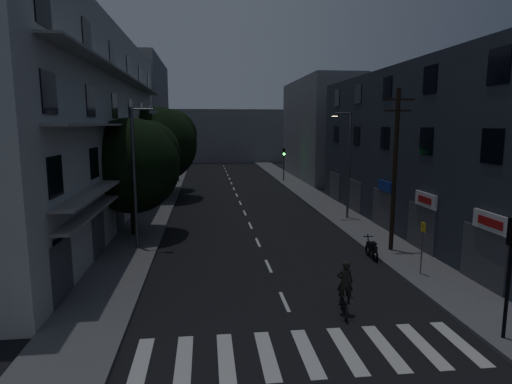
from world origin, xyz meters
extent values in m
plane|color=black|center=(0.00, 25.00, 0.00)|extent=(160.00, 160.00, 0.00)
cube|color=#565659|center=(-7.50, 25.00, 0.07)|extent=(3.00, 90.00, 0.15)
cube|color=#565659|center=(7.50, 25.00, 0.07)|extent=(3.00, 90.00, 0.15)
cube|color=beige|center=(-5.20, -2.00, 0.01)|extent=(0.50, 3.00, 0.01)
cube|color=beige|center=(-3.90, -2.00, 0.01)|extent=(0.50, 3.00, 0.01)
cube|color=beige|center=(-2.60, -2.00, 0.01)|extent=(0.50, 3.00, 0.01)
cube|color=beige|center=(-1.30, -2.00, 0.01)|extent=(0.50, 3.00, 0.01)
cube|color=beige|center=(0.00, -2.00, 0.01)|extent=(0.50, 3.00, 0.01)
cube|color=beige|center=(1.30, -2.00, 0.01)|extent=(0.50, 3.00, 0.01)
cube|color=beige|center=(2.60, -2.00, 0.01)|extent=(0.50, 3.00, 0.01)
cube|color=beige|center=(3.90, -2.00, 0.01)|extent=(0.50, 3.00, 0.01)
cube|color=beige|center=(5.20, -2.00, 0.01)|extent=(0.50, 3.00, 0.01)
cube|color=beige|center=(0.00, 2.00, 0.01)|extent=(0.15, 2.00, 0.01)
cube|color=beige|center=(0.00, 6.50, 0.01)|extent=(0.15, 2.00, 0.01)
cube|color=beige|center=(0.00, 11.00, 0.01)|extent=(0.15, 2.00, 0.01)
cube|color=beige|center=(0.00, 15.50, 0.01)|extent=(0.15, 2.00, 0.01)
cube|color=beige|center=(0.00, 20.00, 0.01)|extent=(0.15, 2.00, 0.01)
cube|color=beige|center=(0.00, 24.50, 0.01)|extent=(0.15, 2.00, 0.01)
cube|color=beige|center=(0.00, 29.00, 0.01)|extent=(0.15, 2.00, 0.01)
cube|color=beige|center=(0.00, 33.50, 0.01)|extent=(0.15, 2.00, 0.01)
cube|color=beige|center=(0.00, 38.00, 0.01)|extent=(0.15, 2.00, 0.01)
cube|color=beige|center=(0.00, 42.50, 0.01)|extent=(0.15, 2.00, 0.01)
cube|color=beige|center=(0.00, 47.00, 0.01)|extent=(0.15, 2.00, 0.01)
cube|color=beige|center=(0.00, 51.50, 0.01)|extent=(0.15, 2.00, 0.01)
cube|color=beige|center=(0.00, 56.00, 0.01)|extent=(0.15, 2.00, 0.01)
cube|color=beige|center=(0.00, 60.50, 0.01)|extent=(0.15, 2.00, 0.01)
cube|color=#B5B5AF|center=(-12.00, 18.00, 7.00)|extent=(6.00, 36.00, 14.00)
cube|color=black|center=(-8.98, 3.00, 2.00)|extent=(0.06, 1.60, 1.60)
cube|color=black|center=(-8.98, 9.00, 2.00)|extent=(0.06, 1.60, 1.60)
cube|color=black|center=(-8.98, 15.00, 2.00)|extent=(0.06, 1.60, 1.60)
cube|color=black|center=(-8.98, 21.00, 2.00)|extent=(0.06, 1.60, 1.60)
cube|color=black|center=(-8.98, 27.00, 2.00)|extent=(0.06, 1.60, 1.60)
cube|color=black|center=(-8.98, 33.00, 2.00)|extent=(0.06, 1.60, 1.60)
cube|color=black|center=(-8.98, 3.00, 5.20)|extent=(0.06, 1.60, 1.60)
cube|color=black|center=(-8.98, 9.00, 5.20)|extent=(0.06, 1.60, 1.60)
cube|color=black|center=(-8.98, 15.00, 5.20)|extent=(0.06, 1.60, 1.60)
cube|color=black|center=(-8.98, 21.00, 5.20)|extent=(0.06, 1.60, 1.60)
cube|color=black|center=(-8.98, 27.00, 5.20)|extent=(0.06, 1.60, 1.60)
cube|color=black|center=(-8.98, 33.00, 5.20)|extent=(0.06, 1.60, 1.60)
cube|color=black|center=(-8.98, 3.00, 8.40)|extent=(0.06, 1.60, 1.60)
cube|color=black|center=(-8.98, 9.00, 8.40)|extent=(0.06, 1.60, 1.60)
cube|color=black|center=(-8.98, 15.00, 8.40)|extent=(0.06, 1.60, 1.60)
cube|color=black|center=(-8.98, 21.00, 8.40)|extent=(0.06, 1.60, 1.60)
cube|color=black|center=(-8.98, 27.00, 8.40)|extent=(0.06, 1.60, 1.60)
cube|color=black|center=(-8.98, 33.00, 8.40)|extent=(0.06, 1.60, 1.60)
cube|color=black|center=(-8.98, 3.00, 11.60)|extent=(0.06, 1.60, 1.60)
cube|color=black|center=(-8.98, 9.00, 11.60)|extent=(0.06, 1.60, 1.60)
cube|color=black|center=(-8.98, 15.00, 11.60)|extent=(0.06, 1.60, 1.60)
cube|color=black|center=(-8.98, 21.00, 11.60)|extent=(0.06, 1.60, 1.60)
cube|color=black|center=(-8.98, 27.00, 11.60)|extent=(0.06, 1.60, 1.60)
cube|color=black|center=(-8.98, 33.00, 11.60)|extent=(0.06, 1.60, 1.60)
cube|color=gray|center=(-8.50, 18.00, 4.00)|extent=(1.00, 32.40, 0.12)
cube|color=gray|center=(-8.50, 18.00, 7.20)|extent=(1.00, 32.40, 0.12)
cube|color=gray|center=(-8.50, 18.00, 10.40)|extent=(1.00, 32.40, 0.12)
cube|color=gray|center=(-8.60, 18.00, 3.10)|extent=(0.80, 32.40, 0.12)
cube|color=#424247|center=(-8.97, 3.00, 1.40)|extent=(0.06, 2.40, 2.40)
cube|color=#424247|center=(-8.97, 9.00, 1.40)|extent=(0.06, 2.40, 2.40)
cube|color=#424247|center=(-8.97, 15.00, 1.40)|extent=(0.06, 2.40, 2.40)
cube|color=#424247|center=(-8.97, 21.00, 1.40)|extent=(0.06, 2.40, 2.40)
cube|color=#424247|center=(-8.97, 27.00, 1.40)|extent=(0.06, 2.40, 2.40)
cube|color=#424247|center=(-8.97, 33.00, 1.40)|extent=(0.06, 2.40, 2.40)
cube|color=#292D37|center=(12.00, 14.00, 5.50)|extent=(6.00, 28.00, 11.00)
cube|color=black|center=(8.98, 2.50, 6.30)|extent=(0.06, 1.40, 1.50)
cube|color=black|center=(8.98, 8.00, 6.30)|extent=(0.06, 1.40, 1.50)
cube|color=black|center=(8.98, 13.50, 6.30)|extent=(0.06, 1.40, 1.50)
cube|color=black|center=(8.98, 19.00, 6.30)|extent=(0.06, 1.40, 1.50)
cube|color=black|center=(8.98, 24.50, 6.30)|extent=(0.06, 1.40, 1.50)
cube|color=black|center=(8.98, 2.50, 9.60)|extent=(0.06, 1.40, 1.50)
cube|color=black|center=(8.98, 8.00, 9.60)|extent=(0.06, 1.40, 1.50)
cube|color=black|center=(8.98, 13.50, 9.60)|extent=(0.06, 1.40, 1.50)
cube|color=black|center=(8.98, 19.00, 9.60)|extent=(0.06, 1.40, 1.50)
cube|color=black|center=(8.98, 24.50, 9.60)|extent=(0.06, 1.40, 1.50)
cube|color=#424247|center=(8.97, 2.50, 1.40)|extent=(0.06, 3.00, 2.60)
cube|color=#424247|center=(8.97, 8.00, 1.40)|extent=(0.06, 3.00, 2.60)
cube|color=#424247|center=(8.97, 13.50, 1.40)|extent=(0.06, 3.00, 2.60)
cube|color=#424247|center=(8.97, 19.00, 1.40)|extent=(0.06, 3.00, 2.60)
cube|color=#424247|center=(8.97, 24.50, 1.40)|extent=(0.06, 3.00, 2.60)
cube|color=silver|center=(8.90, 2.00, 3.10)|extent=(0.12, 2.40, 0.80)
cube|color=#B21414|center=(8.82, 2.00, 3.10)|extent=(0.02, 1.60, 0.36)
cube|color=silver|center=(8.90, 7.50, 3.10)|extent=(0.12, 2.20, 0.80)
cube|color=#B21414|center=(8.82, 7.50, 3.10)|extent=(0.02, 1.40, 0.36)
cube|color=navy|center=(8.90, 13.00, 3.10)|extent=(0.12, 2.00, 0.70)
cube|color=slate|center=(-12.00, 48.00, 8.00)|extent=(6.00, 20.00, 16.00)
cube|color=slate|center=(12.00, 42.00, 6.50)|extent=(6.00, 20.00, 13.00)
cube|color=slate|center=(0.00, 70.00, 5.00)|extent=(24.00, 8.00, 10.00)
cylinder|color=black|center=(-7.80, 13.44, 2.18)|extent=(0.44, 0.44, 4.05)
sphere|color=black|center=(-7.80, 13.44, 4.61)|extent=(6.08, 6.08, 6.08)
sphere|color=black|center=(-6.88, 14.20, 5.37)|extent=(4.26, 4.26, 4.26)
sphere|color=black|center=(-8.56, 12.83, 5.07)|extent=(3.95, 3.95, 3.95)
cylinder|color=black|center=(-7.45, 27.35, 2.50)|extent=(0.44, 0.44, 4.69)
sphere|color=black|center=(-7.45, 27.35, 5.31)|extent=(7.07, 7.07, 7.07)
sphere|color=black|center=(-6.39, 28.23, 6.20)|extent=(4.95, 4.95, 4.95)
sphere|color=black|center=(-8.33, 26.64, 5.84)|extent=(4.59, 4.59, 4.59)
cylinder|color=black|center=(-7.26, 32.59, 1.85)|extent=(0.44, 0.44, 3.39)
sphere|color=black|center=(-7.26, 32.59, 3.88)|extent=(5.07, 5.07, 5.07)
sphere|color=black|center=(-6.49, 33.22, 4.52)|extent=(3.55, 3.55, 3.55)
sphere|color=black|center=(-7.89, 32.08, 4.26)|extent=(3.30, 3.30, 3.30)
cylinder|color=black|center=(6.69, -2.09, 1.75)|extent=(0.12, 0.12, 3.20)
cylinder|color=black|center=(6.68, 38.62, 1.75)|extent=(0.12, 0.12, 3.20)
cube|color=black|center=(6.68, 38.62, 3.80)|extent=(0.28, 0.22, 0.90)
sphere|color=black|center=(6.68, 38.47, 4.13)|extent=(0.22, 0.22, 0.22)
sphere|color=#3F330C|center=(6.68, 38.47, 3.83)|extent=(0.22, 0.22, 0.22)
sphere|color=#0CFF26|center=(6.68, 38.47, 3.53)|extent=(0.22, 0.22, 0.22)
cylinder|color=black|center=(-6.54, 39.54, 1.75)|extent=(0.12, 0.12, 3.20)
cube|color=black|center=(-6.54, 39.54, 3.80)|extent=(0.28, 0.22, 0.90)
sphere|color=black|center=(-6.54, 39.39, 4.13)|extent=(0.22, 0.22, 0.22)
sphere|color=#3F330C|center=(-6.54, 39.39, 3.83)|extent=(0.22, 0.22, 0.22)
sphere|color=#0CFF26|center=(-6.54, 39.39, 3.53)|extent=(0.22, 0.22, 0.22)
cylinder|color=#575B5E|center=(-7.16, 10.31, 4.15)|extent=(0.18, 0.18, 8.00)
cylinder|color=#575B5E|center=(-6.56, 10.31, 8.05)|extent=(1.20, 0.10, 0.10)
cube|color=#575B5E|center=(-5.96, 10.31, 7.90)|extent=(0.45, 0.25, 0.18)
cube|color=#4C4C4C|center=(-5.96, 10.31, 7.80)|extent=(0.35, 0.18, 0.04)
cylinder|color=#5A5F62|center=(7.57, 16.55, 4.15)|extent=(0.18, 0.18, 8.00)
cylinder|color=#5A5F62|center=(6.97, 16.55, 8.05)|extent=(1.20, 0.10, 0.10)
cube|color=#5A5F62|center=(6.37, 16.55, 7.90)|extent=(0.45, 0.25, 0.18)
cube|color=#FFD88C|center=(6.37, 16.55, 7.80)|extent=(0.35, 0.18, 0.04)
cylinder|color=slate|center=(-7.24, 31.45, 4.15)|extent=(0.18, 0.18, 8.00)
cylinder|color=slate|center=(-6.64, 31.45, 8.05)|extent=(1.20, 0.10, 0.10)
cube|color=slate|center=(-6.04, 31.45, 7.90)|extent=(0.45, 0.25, 0.18)
cube|color=#4C4C4C|center=(-6.04, 31.45, 7.80)|extent=(0.35, 0.18, 0.04)
cylinder|color=black|center=(7.29, 8.10, 4.65)|extent=(0.24, 0.24, 9.00)
cube|color=black|center=(7.29, 8.10, 8.55)|extent=(1.80, 0.10, 0.10)
cube|color=black|center=(7.29, 8.10, 7.95)|extent=(1.50, 0.10, 0.10)
cylinder|color=#595B60|center=(6.96, 4.06, 1.40)|extent=(0.06, 0.06, 2.50)
cube|color=yellow|center=(6.96, 4.06, 2.45)|extent=(0.05, 0.35, 0.45)
torus|color=black|center=(5.75, 6.58, 0.30)|extent=(0.14, 0.71, 0.70)
torus|color=black|center=(5.80, 7.77, 0.30)|extent=(0.14, 0.71, 0.70)
cube|color=black|center=(5.78, 7.18, 0.62)|extent=(0.30, 1.10, 0.35)
cube|color=black|center=(5.77, 7.03, 0.87)|extent=(0.32, 0.46, 0.10)
cylinder|color=black|center=(5.80, 7.72, 0.74)|extent=(0.08, 0.43, 0.84)
cube|color=black|center=(5.80, 7.82, 1.04)|extent=(0.55, 0.06, 0.04)
imported|color=black|center=(2.05, 0.56, 0.44)|extent=(0.88, 1.77, 0.89)
imported|color=black|center=(2.05, 0.56, 1.29)|extent=(0.68, 0.51, 1.70)
camera|label=1|loc=(-3.11, -14.41, 7.21)|focal=30.00mm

